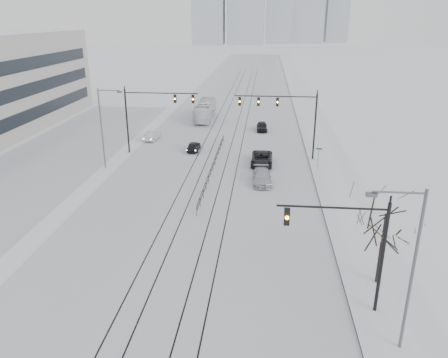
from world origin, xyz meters
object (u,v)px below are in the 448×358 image
bare_tree (385,221)px  sedan_sb_outer (152,136)px  sedan_sb_inner (194,146)px  sedan_nb_right (262,177)px  traffic_mast_near (354,242)px  sedan_nb_far (262,126)px  sedan_nb_front (262,159)px  box_truck (205,111)px

bare_tree → sedan_sb_outer: size_ratio=1.57×
sedan_sb_inner → sedan_nb_right: size_ratio=0.77×
traffic_mast_near → sedan_nb_right: (-5.27, 20.62, -3.89)m
traffic_mast_near → sedan_nb_far: (-5.59, 42.84, -3.90)m
sedan_sb_inner → sedan_nb_right: (8.92, -10.79, 0.06)m
sedan_nb_right → sedan_sb_inner: bearing=126.0°
traffic_mast_near → sedan_nb_right: traffic_mast_near is taller
sedan_nb_front → traffic_mast_near: bearing=-77.5°
sedan_nb_right → sedan_nb_far: 22.23m
sedan_sb_inner → sedan_sb_outer: size_ratio=0.93×
sedan_sb_inner → box_truck: (-0.99, 18.26, 0.90)m
sedan_nb_front → sedan_nb_far: (-0.20, 16.24, -0.06)m
bare_tree → box_truck: bearing=110.7°
sedan_nb_right → sedan_nb_far: sedan_nb_right is taller
sedan_sb_outer → sedan_sb_inner: bearing=150.8°
bare_tree → sedan_sb_inner: (-16.60, 28.40, -3.88)m
sedan_sb_outer → sedan_nb_right: sedan_nb_right is taller
sedan_nb_front → sedan_nb_far: size_ratio=1.35×
sedan_sb_outer → sedan_nb_right: size_ratio=0.83×
sedan_sb_inner → sedan_nb_far: 14.31m
sedan_nb_front → sedan_nb_far: sedan_nb_front is taller
bare_tree → sedan_nb_right: (-7.68, 17.61, -3.82)m
sedan_nb_front → sedan_sb_inner: bearing=152.5°
bare_tree → sedan_sb_inner: 33.12m
sedan_sb_inner → box_truck: bearing=-86.7°
sedan_nb_far → sedan_sb_inner: bearing=-129.1°
sedan_sb_inner → sedan_sb_outer: (-6.60, 4.68, 0.03)m
box_truck → sedan_sb_inner: bearing=92.8°
bare_tree → sedan_nb_front: bearing=108.3°
bare_tree → sedan_sb_outer: 40.59m
sedan_nb_front → sedan_nb_right: 5.98m
sedan_sb_inner → sedan_nb_front: bearing=151.6°
bare_tree → sedan_sb_outer: bare_tree is taller
bare_tree → sedan_nb_far: (-8.00, 39.84, -3.82)m
sedan_nb_right → bare_tree: bearing=-70.0°
bare_tree → sedan_nb_front: (-7.80, 23.59, -3.76)m
bare_tree → sedan_nb_right: bearing=113.6°
sedan_sb_outer → sedan_nb_front: 18.09m
sedan_sb_inner → sedan_nb_front: (8.80, -4.81, 0.12)m
sedan_nb_far → bare_tree: bearing=-80.8°
bare_tree → box_truck: 49.95m
traffic_mast_near → sedan_nb_front: traffic_mast_near is taller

